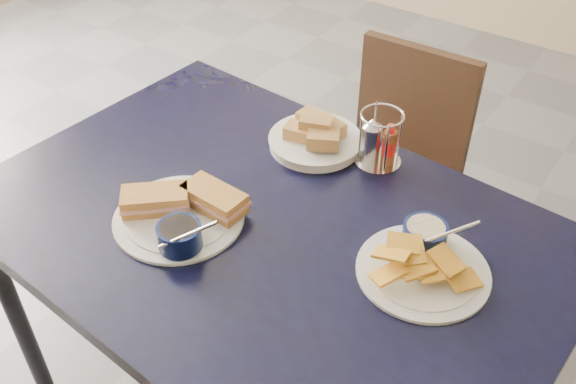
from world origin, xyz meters
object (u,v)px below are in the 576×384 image
Objects in this scene: condiment_caddy at (378,142)px; chair_far at (398,156)px; plantain_plate at (423,257)px; sandwich_plate at (182,212)px; bread_basket at (316,137)px; dining_table at (266,244)px.

chair_far is at bearing 106.35° from condiment_caddy.
sandwich_plate is at bearing -159.92° from plantain_plate.
chair_far is 5.86× the size of condiment_caddy.
plantain_plate is at bearing -61.56° from chair_far.
sandwich_plate is 0.50m from plantain_plate.
plantain_plate reaches higher than bread_basket.
dining_table is at bearing -166.89° from plantain_plate.
sandwich_plate is 0.40m from bread_basket.
dining_table is at bearing 33.44° from sandwich_plate.
dining_table is at bearing -87.21° from chair_far.
bread_basket is 1.65× the size of condiment_caddy.
bread_basket is (0.08, 0.39, 0.00)m from sandwich_plate.
plantain_plate is (0.47, 0.17, -0.00)m from sandwich_plate.
bread_basket is (-0.03, -0.45, 0.32)m from chair_far.
plantain_plate reaches higher than dining_table.
sandwich_plate is 0.48m from condiment_caddy.
plantain_plate is 0.35m from condiment_caddy.
condiment_caddy is at bearing 74.95° from dining_table.
chair_far is 2.62× the size of sandwich_plate.
plantain_plate is at bearing 13.11° from dining_table.
condiment_caddy is at bearing 60.96° from sandwich_plate.
dining_table is 0.36m from condiment_caddy.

